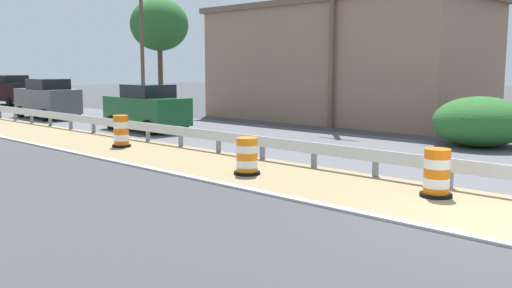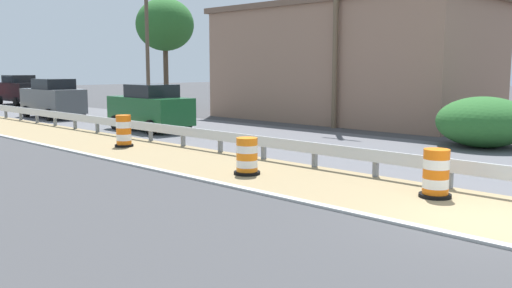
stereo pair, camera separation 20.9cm
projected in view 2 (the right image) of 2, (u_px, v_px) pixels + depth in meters
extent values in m
plane|color=#3D3D3F|center=(501.00, 224.00, 9.96)|extent=(160.00, 160.00, 0.00)
cube|color=#ADADA8|center=(470.00, 240.00, 9.05)|extent=(0.20, 120.00, 0.11)
cube|color=silver|center=(493.00, 171.00, 12.08)|extent=(0.08, 56.04, 0.32)
cube|color=slate|center=(450.00, 174.00, 12.87)|extent=(0.12, 0.12, 0.70)
cube|color=slate|center=(376.00, 163.00, 14.26)|extent=(0.12, 0.12, 0.70)
cube|color=slate|center=(315.00, 155.00, 15.66)|extent=(0.12, 0.12, 0.70)
cube|color=slate|center=(264.00, 148.00, 17.05)|extent=(0.12, 0.12, 0.70)
cube|color=slate|center=(220.00, 142.00, 18.45)|extent=(0.12, 0.12, 0.70)
cube|color=slate|center=(183.00, 136.00, 19.84)|extent=(0.12, 0.12, 0.70)
cube|color=slate|center=(151.00, 132.00, 21.24)|extent=(0.12, 0.12, 0.70)
cube|color=slate|center=(122.00, 128.00, 22.63)|extent=(0.12, 0.12, 0.70)
cube|color=slate|center=(97.00, 124.00, 24.03)|extent=(0.12, 0.12, 0.70)
cube|color=slate|center=(75.00, 121.00, 25.42)|extent=(0.12, 0.12, 0.70)
cube|color=slate|center=(55.00, 118.00, 26.82)|extent=(0.12, 0.12, 0.70)
cube|color=slate|center=(37.00, 116.00, 28.22)|extent=(0.12, 0.12, 0.70)
cube|color=slate|center=(21.00, 114.00, 29.61)|extent=(0.12, 0.12, 0.70)
cube|color=slate|center=(6.00, 112.00, 31.01)|extent=(0.12, 0.12, 0.70)
cylinder|color=orange|center=(435.00, 192.00, 12.01)|extent=(0.55, 0.55, 0.21)
cylinder|color=white|center=(435.00, 183.00, 11.98)|extent=(0.55, 0.55, 0.21)
cylinder|color=orange|center=(436.00, 173.00, 11.95)|extent=(0.55, 0.55, 0.21)
cylinder|color=white|center=(436.00, 164.00, 11.92)|extent=(0.55, 0.55, 0.21)
cylinder|color=orange|center=(437.00, 154.00, 11.89)|extent=(0.55, 0.55, 0.21)
cylinder|color=black|center=(435.00, 195.00, 12.02)|extent=(0.69, 0.69, 0.08)
cylinder|color=orange|center=(247.00, 171.00, 14.60)|extent=(0.56, 0.56, 0.19)
cylinder|color=white|center=(247.00, 163.00, 14.57)|extent=(0.56, 0.56, 0.19)
cylinder|color=orange|center=(247.00, 156.00, 14.55)|extent=(0.56, 0.56, 0.19)
cylinder|color=white|center=(247.00, 149.00, 14.52)|extent=(0.56, 0.56, 0.19)
cylinder|color=orange|center=(247.00, 141.00, 14.50)|extent=(0.56, 0.56, 0.19)
cylinder|color=black|center=(247.00, 173.00, 14.61)|extent=(0.70, 0.70, 0.08)
cylinder|color=orange|center=(124.00, 143.00, 19.73)|extent=(0.52, 0.52, 0.22)
cylinder|color=white|center=(124.00, 137.00, 19.69)|extent=(0.52, 0.52, 0.22)
cylinder|color=orange|center=(124.00, 131.00, 19.66)|extent=(0.52, 0.52, 0.22)
cylinder|color=white|center=(123.00, 125.00, 19.63)|extent=(0.52, 0.52, 0.22)
cylinder|color=orange|center=(123.00, 118.00, 19.60)|extent=(0.52, 0.52, 0.22)
cylinder|color=black|center=(124.00, 145.00, 19.74)|extent=(0.66, 0.66, 0.08)
cube|color=#195128|center=(150.00, 110.00, 24.65)|extent=(1.95, 4.48, 1.18)
cube|color=black|center=(152.00, 91.00, 24.40)|extent=(1.68, 2.09, 0.56)
cylinder|color=black|center=(116.00, 122.00, 25.17)|extent=(0.24, 0.65, 0.64)
cylinder|color=black|center=(150.00, 120.00, 26.39)|extent=(0.24, 0.65, 0.64)
cylinder|color=black|center=(151.00, 127.00, 23.07)|extent=(0.24, 0.65, 0.64)
cylinder|color=black|center=(186.00, 124.00, 24.29)|extent=(0.24, 0.65, 0.64)
cube|color=#4C5156|center=(53.00, 101.00, 30.88)|extent=(1.85, 4.55, 1.30)
cube|color=black|center=(53.00, 84.00, 30.63)|extent=(1.65, 2.10, 0.56)
cylinder|color=black|center=(26.00, 112.00, 31.39)|extent=(0.23, 0.64, 0.64)
cylinder|color=black|center=(57.00, 110.00, 32.65)|extent=(0.23, 0.64, 0.64)
cylinder|color=black|center=(50.00, 115.00, 29.28)|extent=(0.23, 0.64, 0.64)
cylinder|color=black|center=(81.00, 113.00, 30.54)|extent=(0.23, 0.64, 0.64)
cube|color=black|center=(20.00, 92.00, 41.92)|extent=(1.94, 4.69, 1.35)
cube|color=black|center=(18.00, 79.00, 41.92)|extent=(1.73, 2.16, 0.56)
cylinder|color=black|center=(42.00, 101.00, 41.59)|extent=(0.23, 0.64, 0.64)
cylinder|color=black|center=(16.00, 102.00, 40.26)|extent=(0.23, 0.64, 0.64)
cylinder|color=black|center=(25.00, 99.00, 43.76)|extent=(0.23, 0.64, 0.64)
cylinder|color=black|center=(0.00, 100.00, 42.43)|extent=(0.23, 0.64, 0.64)
cube|color=silver|center=(56.00, 96.00, 38.05)|extent=(2.01, 4.64, 1.05)
cube|color=black|center=(54.00, 84.00, 38.07)|extent=(1.77, 2.15, 0.56)
cylinder|color=black|center=(80.00, 104.00, 37.70)|extent=(0.23, 0.64, 0.64)
cylinder|color=black|center=(52.00, 106.00, 36.38)|extent=(0.23, 0.64, 0.64)
cylinder|color=black|center=(60.00, 102.00, 39.86)|extent=(0.23, 0.64, 0.64)
cylinder|color=black|center=(33.00, 103.00, 38.54)|extent=(0.23, 0.64, 0.64)
cube|color=#93705B|center=(348.00, 65.00, 29.45)|extent=(7.08, 14.21, 5.82)
cube|color=brown|center=(349.00, 6.00, 29.04)|extent=(7.37, 14.78, 0.30)
cylinder|color=brown|center=(336.00, 28.00, 25.22)|extent=(0.24, 0.24, 9.14)
cylinder|color=brown|center=(147.00, 40.00, 35.28)|extent=(0.24, 0.24, 9.01)
ellipsoid|color=#286028|center=(484.00, 122.00, 19.53)|extent=(3.25, 3.25, 1.78)
cylinder|color=#4C3D2D|center=(166.00, 77.00, 40.48)|extent=(0.36, 0.36, 4.20)
ellipsoid|color=#286028|center=(165.00, 25.00, 39.97)|extent=(4.17, 4.17, 3.75)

